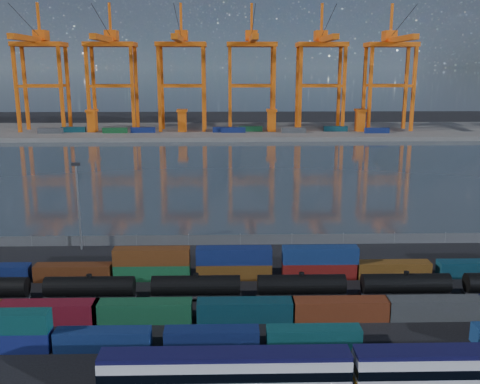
{
  "coord_description": "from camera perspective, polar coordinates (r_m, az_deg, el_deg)",
  "views": [
    {
      "loc": [
        -2.41,
        -70.32,
        33.37
      ],
      "look_at": [
        0.0,
        30.0,
        10.0
      ],
      "focal_mm": 40.0,
      "sensor_mm": 36.0,
      "label": 1
    }
  ],
  "objects": [
    {
      "name": "straddle_carriers",
      "position": [
        271.52,
        -1.4,
        7.71
      ],
      "size": [
        140.0,
        7.0,
        11.1
      ],
      "color": "#EA5D10",
      "rests_on": "far_quay"
    },
    {
      "name": "container_row_north",
      "position": [
        88.29,
        7.97,
        -7.82
      ],
      "size": [
        141.84,
        2.48,
        5.28
      ],
      "color": "navy",
      "rests_on": "ground"
    },
    {
      "name": "passenger_train",
      "position": [
        63.1,
        23.96,
        -17.19
      ],
      "size": [
        77.48,
        3.15,
        5.4
      ],
      "color": "silver",
      "rests_on": "ground"
    },
    {
      "name": "harbor_water",
      "position": [
        178.48,
        -0.58,
        2.34
      ],
      "size": [
        700.0,
        700.0,
        0.0
      ],
      "primitive_type": "plane",
      "color": "#2D3842",
      "rests_on": "ground"
    },
    {
      "name": "container_row_mid",
      "position": [
        73.96,
        0.21,
        -12.48
      ],
      "size": [
        142.47,
        2.66,
        2.84
      ],
      "color": "#44484A",
      "rests_on": "ground"
    },
    {
      "name": "distant_mountains",
      "position": [
        1682.02,
        0.92,
        19.49
      ],
      "size": [
        2470.0,
        1100.0,
        520.0
      ],
      "color": "#1E2630",
      "rests_on": "ground"
    },
    {
      "name": "container_row_south",
      "position": [
        70.14,
        -18.33,
        -14.29
      ],
      "size": [
        138.9,
        2.35,
        5.01
      ],
      "color": "#37393B",
      "rests_on": "ground"
    },
    {
      "name": "yard_light_mast",
      "position": [
        103.04,
        -16.87,
        -0.98
      ],
      "size": [
        1.6,
        0.4,
        16.6
      ],
      "color": "slate",
      "rests_on": "ground"
    },
    {
      "name": "tanker_string",
      "position": [
        83.9,
        17.25,
        -9.42
      ],
      "size": [
        137.41,
        2.88,
        4.12
      ],
      "color": "black",
      "rests_on": "ground"
    },
    {
      "name": "ground",
      "position": [
        77.87,
        0.54,
        -12.26
      ],
      "size": [
        700.0,
        700.0,
        0.0
      ],
      "primitive_type": "plane",
      "color": "black",
      "rests_on": "ground"
    },
    {
      "name": "waterfront_fence",
      "position": [
        103.54,
        0.03,
        -5.11
      ],
      "size": [
        160.12,
        0.12,
        2.2
      ],
      "color": "#595B5E",
      "rests_on": "ground"
    },
    {
      "name": "quay_containers",
      "position": [
        267.61,
        -3.23,
        6.64
      ],
      "size": [
        172.58,
        10.99,
        2.6
      ],
      "color": "navy",
      "rests_on": "far_quay"
    },
    {
      "name": "far_quay",
      "position": [
        282.19,
        -0.88,
        6.52
      ],
      "size": [
        700.0,
        70.0,
        2.0
      ],
      "primitive_type": "cube",
      "color": "#514F4C",
      "rests_on": "ground"
    },
    {
      "name": "gantry_cranes",
      "position": [
        273.72,
        -2.52,
        14.39
      ],
      "size": [
        199.81,
        47.64,
        64.52
      ],
      "color": "#EA5D10",
      "rests_on": "ground"
    }
  ]
}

